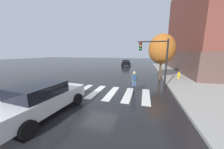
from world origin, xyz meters
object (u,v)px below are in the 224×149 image
(cyclist, at_px, (134,82))
(fire_hydrant, at_px, (179,75))
(sedan_near, at_px, (42,99))
(traffic_light_near, at_px, (156,55))
(sedan_mid, at_px, (126,62))
(street_tree_near, at_px, (162,49))

(cyclist, distance_m, fire_hydrant, 7.52)
(sedan_near, relative_size, traffic_light_near, 1.12)
(cyclist, bearing_deg, sedan_near, -131.90)
(sedan_near, height_order, cyclist, cyclist)
(sedan_near, xyz_separation_m, sedan_mid, (0.55, 23.46, -0.04))
(cyclist, relative_size, fire_hydrant, 2.19)
(fire_hydrant, xyz_separation_m, street_tree_near, (-2.11, -0.42, 2.95))
(sedan_near, xyz_separation_m, traffic_light_near, (5.75, 6.25, 2.04))
(sedan_near, distance_m, fire_hydrant, 13.67)
(sedan_near, height_order, sedan_mid, sedan_near)
(sedan_near, xyz_separation_m, street_tree_near, (6.63, 10.09, 2.66))
(sedan_mid, distance_m, fire_hydrant, 15.32)
(fire_hydrant, bearing_deg, sedan_mid, 122.28)
(traffic_light_near, xyz_separation_m, street_tree_near, (0.88, 3.83, 0.62))
(sedan_near, relative_size, fire_hydrant, 6.04)
(sedan_mid, bearing_deg, sedan_near, -91.35)
(fire_hydrant, bearing_deg, cyclist, -127.98)
(cyclist, height_order, fire_hydrant, cyclist)
(street_tree_near, bearing_deg, traffic_light_near, -102.92)
(sedan_near, bearing_deg, traffic_light_near, 47.40)
(sedan_near, relative_size, sedan_mid, 1.04)
(sedan_near, bearing_deg, cyclist, 48.10)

